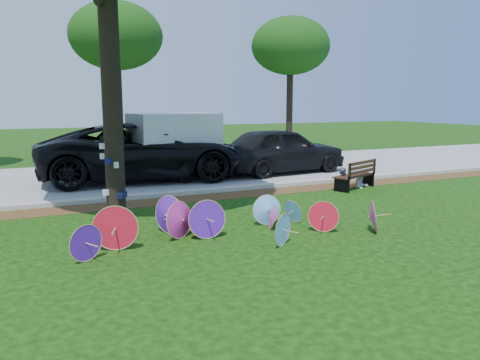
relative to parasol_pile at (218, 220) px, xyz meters
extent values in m
plane|color=black|center=(0.60, -0.67, -0.36)|extent=(90.00, 90.00, 0.00)
cube|color=#472D16|center=(0.60, 3.83, -0.36)|extent=(90.00, 1.00, 0.01)
cube|color=#B7B5AD|center=(0.60, 4.53, -0.30)|extent=(90.00, 0.30, 0.12)
cube|color=gray|center=(0.60, 8.68, -0.36)|extent=(90.00, 8.00, 0.01)
cylinder|color=black|center=(-1.57, 2.46, 2.84)|extent=(0.44, 0.44, 6.40)
cone|color=#C1298F|center=(-0.70, 0.22, 0.02)|extent=(0.74, 0.57, 0.77)
cone|color=#66AEEF|center=(2.02, 0.40, -0.09)|extent=(0.36, 0.58, 0.55)
cone|color=red|center=(2.20, -0.49, -0.03)|extent=(0.59, 0.56, 0.66)
cone|color=#571BB0|center=(-0.85, 0.64, 0.04)|extent=(0.55, 0.78, 0.82)
cone|color=red|center=(-2.00, 0.07, 0.06)|extent=(0.85, 0.38, 0.85)
cone|color=#E93DA7|center=(3.09, -0.96, -0.01)|extent=(0.57, 0.70, 0.71)
cone|color=#571BB0|center=(-2.60, -0.36, -0.04)|extent=(0.62, 0.39, 0.65)
cone|color=#571BB0|center=(-0.22, 0.09, 0.03)|extent=(0.79, 0.22, 0.80)
cone|color=#66AEEF|center=(1.37, 0.44, -0.02)|extent=(0.69, 0.22, 0.69)
cone|color=#66AEEF|center=(0.88, -1.01, -0.04)|extent=(0.61, 0.46, 0.65)
cone|color=red|center=(-0.22, 0.40, -0.05)|extent=(0.45, 0.67, 0.62)
cone|color=#E93DA7|center=(1.30, 0.16, -0.10)|extent=(0.38, 0.56, 0.52)
imported|color=black|center=(0.33, 7.64, 0.63)|extent=(7.42, 3.97, 1.98)
imported|color=black|center=(5.46, 7.09, 0.52)|extent=(5.33, 2.55, 1.76)
cube|color=white|center=(1.35, 7.33, 0.94)|extent=(3.04, 2.10, 2.61)
imported|color=#343C48|center=(5.57, 3.30, 0.31)|extent=(0.56, 0.45, 1.34)
imported|color=silver|center=(6.27, 3.30, 0.15)|extent=(0.53, 0.43, 1.02)
cylinder|color=black|center=(0.83, 14.85, 2.14)|extent=(0.36, 0.36, 5.00)
ellipsoid|color=black|center=(0.83, 14.85, 5.44)|extent=(4.40, 4.40, 3.20)
cylinder|color=black|center=(10.42, 14.88, 2.14)|extent=(0.36, 0.36, 5.00)
ellipsoid|color=black|center=(10.42, 14.88, 5.44)|extent=(4.40, 4.40, 3.20)
camera|label=1|loc=(-3.40, -8.47, 2.34)|focal=35.00mm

